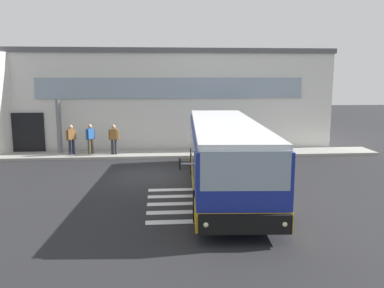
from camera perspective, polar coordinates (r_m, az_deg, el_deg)
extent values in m
cube|color=#232326|center=(18.35, -5.42, -4.53)|extent=(80.00, 90.00, 0.02)
cube|color=silver|center=(12.72, 3.48, -10.83)|extent=(4.40, 0.36, 0.01)
cube|color=silver|center=(13.56, 2.93, -9.52)|extent=(4.40, 0.36, 0.01)
cube|color=silver|center=(14.41, 2.45, -8.37)|extent=(4.40, 0.36, 0.01)
cube|color=silver|center=(15.26, 2.03, -7.34)|extent=(4.40, 0.36, 0.01)
cube|color=silver|center=(16.12, 1.66, -6.42)|extent=(4.40, 0.36, 0.01)
cube|color=silver|center=(29.85, -5.24, 6.53)|extent=(21.65, 12.00, 5.82)
cube|color=#56565B|center=(29.85, -5.33, 12.41)|extent=(21.85, 12.20, 0.30)
cube|color=black|center=(25.15, -22.24, 1.41)|extent=(1.80, 0.16, 2.40)
cube|color=#8C9EAD|center=(23.79, -2.96, 7.96)|extent=(15.65, 0.10, 1.20)
cube|color=#9E9B93|center=(23.02, -5.29, -1.45)|extent=(25.65, 2.00, 0.15)
cylinder|color=slate|center=(24.06, -18.40, 2.40)|extent=(0.28, 0.28, 3.03)
cube|color=navy|center=(15.92, 4.66, -1.39)|extent=(3.28, 11.23, 2.15)
cube|color=#F2AD19|center=(16.09, 4.63, -4.19)|extent=(3.32, 11.28, 0.55)
cube|color=silver|center=(15.75, 4.72, 2.82)|extent=(3.17, 11.03, 0.20)
cube|color=#8C9EAD|center=(10.46, 7.60, -3.81)|extent=(2.35, 0.28, 1.05)
cube|color=#8C9EAD|center=(16.31, 9.12, 0.56)|extent=(0.70, 9.87, 0.95)
cube|color=#8C9EAD|center=(16.06, -0.02, 0.55)|extent=(0.70, 9.87, 0.95)
cube|color=black|center=(10.39, 7.64, -1.90)|extent=(2.15, 0.24, 0.28)
cube|color=black|center=(10.75, 7.54, -11.23)|extent=(2.46, 0.36, 0.52)
sphere|color=beige|center=(10.90, 13.01, -10.99)|extent=(0.18, 0.18, 0.18)
sphere|color=beige|center=(10.60, 1.97, -11.32)|extent=(0.18, 0.18, 0.18)
cylinder|color=#B7B7BF|center=(10.51, -0.64, -2.82)|extent=(0.40, 0.08, 0.05)
cube|color=black|center=(10.51, -1.73, -2.83)|extent=(0.05, 0.20, 0.28)
cylinder|color=black|center=(12.74, 11.57, -8.62)|extent=(0.37, 1.02, 1.00)
cylinder|color=black|center=(12.46, 0.83, -8.84)|extent=(0.37, 1.02, 1.00)
cylinder|color=black|center=(18.53, 7.55, -2.82)|extent=(0.37, 1.02, 1.00)
cylinder|color=black|center=(18.34, 0.26, -2.87)|extent=(0.37, 1.02, 1.00)
cylinder|color=black|center=(19.79, 7.01, -2.02)|extent=(0.37, 1.02, 1.00)
cylinder|color=black|center=(19.61, 0.18, -2.06)|extent=(0.37, 1.02, 1.00)
cylinder|color=#1E2338|center=(23.38, -16.53, -0.39)|extent=(0.15, 0.15, 0.85)
cylinder|color=#1E2338|center=(23.31, -16.98, -0.44)|extent=(0.15, 0.15, 0.85)
cube|color=#996633|center=(23.24, -16.84, 1.32)|extent=(0.44, 0.39, 0.58)
sphere|color=tan|center=(23.19, -16.89, 2.35)|extent=(0.23, 0.23, 0.23)
cylinder|color=#996633|center=(23.33, -16.26, 1.26)|extent=(0.09, 0.09, 0.55)
cylinder|color=#996633|center=(23.16, -17.41, 1.14)|extent=(0.09, 0.09, 0.55)
cylinder|color=#4C4233|center=(23.39, -14.02, -0.28)|extent=(0.15, 0.15, 0.85)
cylinder|color=#4C4233|center=(23.27, -14.41, -0.34)|extent=(0.15, 0.15, 0.85)
cube|color=#2659A5|center=(23.22, -14.29, 1.43)|extent=(0.42, 0.43, 0.58)
sphere|color=tan|center=(23.17, -14.33, 2.46)|extent=(0.23, 0.23, 0.23)
cylinder|color=#2659A5|center=(23.38, -13.79, 1.38)|extent=(0.09, 0.09, 0.55)
cylinder|color=#2659A5|center=(23.09, -14.78, 1.24)|extent=(0.09, 0.09, 0.55)
cylinder|color=#2D2D33|center=(22.83, -10.78, -0.39)|extent=(0.15, 0.15, 0.85)
cylinder|color=#2D2D33|center=(22.87, -11.27, -0.39)|extent=(0.15, 0.15, 0.85)
cube|color=#996633|center=(22.74, -11.08, 1.38)|extent=(0.39, 0.25, 0.58)
sphere|color=tan|center=(22.69, -11.11, 2.43)|extent=(0.23, 0.23, 0.23)
cylinder|color=#996633|center=(22.70, -10.46, 1.26)|extent=(0.09, 0.09, 0.55)
cylinder|color=#996633|center=(22.80, -11.69, 1.26)|extent=(0.09, 0.09, 0.55)
cube|color=black|center=(22.91, -11.00, 1.39)|extent=(0.31, 0.20, 0.44)
cylinder|color=yellow|center=(21.91, 1.84, -0.97)|extent=(0.18, 0.18, 0.90)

